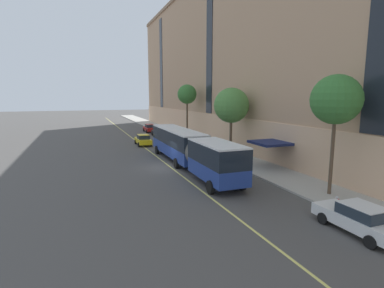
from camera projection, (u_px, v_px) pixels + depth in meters
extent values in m
plane|color=#4C4947|center=(167.00, 167.00, 30.10)|extent=(260.00, 260.00, 0.00)
cube|color=#ADA89E|center=(228.00, 155.00, 35.82)|extent=(4.42, 160.00, 0.15)
cube|color=tan|center=(308.00, 42.00, 33.86)|extent=(12.00, 110.00, 26.31)
cube|color=#E5B68D|center=(258.00, 140.00, 33.46)|extent=(0.14, 110.00, 4.40)
cube|color=navy|center=(270.00, 143.00, 28.81)|extent=(3.20, 3.40, 0.24)
cube|color=#1E232B|center=(209.00, 45.00, 44.22)|extent=(0.10, 2.00, 19.99)
cube|color=#1E232B|center=(161.00, 64.00, 69.60)|extent=(0.10, 2.00, 19.99)
cube|color=navy|center=(177.00, 149.00, 33.21)|extent=(2.70, 12.30, 1.23)
cube|color=black|center=(177.00, 137.00, 32.99)|extent=(2.71, 12.30, 1.50)
cube|color=white|center=(177.00, 130.00, 32.86)|extent=(2.73, 12.30, 0.12)
cube|color=#19232D|center=(163.00, 132.00, 38.73)|extent=(2.39, 0.10, 1.13)
cube|color=orange|center=(163.00, 126.00, 38.62)|extent=(1.82, 0.08, 0.28)
cube|color=black|center=(163.00, 145.00, 39.02)|extent=(2.54, 0.14, 0.24)
cube|color=white|center=(156.00, 144.00, 38.67)|extent=(0.28, 0.06, 0.18)
cube|color=white|center=(170.00, 143.00, 39.29)|extent=(0.28, 0.06, 0.18)
cylinder|color=#595651|center=(200.00, 153.00, 26.94)|extent=(2.47, 1.02, 2.47)
cube|color=navy|center=(217.00, 170.00, 23.67)|extent=(2.65, 6.35, 1.23)
cube|color=black|center=(217.00, 153.00, 23.45)|extent=(2.66, 6.35, 1.50)
cube|color=white|center=(217.00, 143.00, 23.32)|extent=(2.68, 6.35, 0.12)
cylinder|color=black|center=(157.00, 150.00, 36.86)|extent=(0.31, 1.00, 1.00)
cylinder|color=black|center=(177.00, 149.00, 37.75)|extent=(0.31, 1.00, 1.00)
cylinder|color=black|center=(176.00, 163.00, 29.47)|extent=(0.31, 1.00, 1.00)
cylinder|color=black|center=(201.00, 161.00, 30.36)|extent=(0.31, 1.00, 1.00)
cylinder|color=black|center=(210.00, 187.00, 21.73)|extent=(0.31, 1.00, 1.00)
cylinder|color=black|center=(242.00, 184.00, 22.62)|extent=(0.31, 1.00, 1.00)
cube|color=#B7B7BC|center=(202.00, 152.00, 34.59)|extent=(2.00, 4.30, 0.64)
cube|color=#232D38|center=(202.00, 147.00, 34.30)|extent=(1.69, 1.96, 0.56)
cube|color=#B7B7BC|center=(202.00, 145.00, 34.25)|extent=(1.65, 1.88, 0.04)
cylinder|color=black|center=(191.00, 153.00, 35.58)|extent=(0.24, 0.65, 0.64)
cylinder|color=black|center=(205.00, 152.00, 36.16)|extent=(0.24, 0.65, 0.64)
cylinder|color=black|center=(198.00, 158.00, 33.13)|extent=(0.24, 0.65, 0.64)
cylinder|color=black|center=(213.00, 156.00, 33.70)|extent=(0.24, 0.65, 0.64)
cube|color=#4C4C51|center=(169.00, 138.00, 46.46)|extent=(1.89, 4.65, 0.64)
cube|color=#232D38|center=(170.00, 134.00, 46.16)|extent=(1.61, 2.11, 0.56)
cube|color=#4C4C51|center=(169.00, 132.00, 46.11)|extent=(1.57, 2.02, 0.04)
cylinder|color=black|center=(161.00, 139.00, 47.49)|extent=(0.24, 0.65, 0.64)
cylinder|color=black|center=(171.00, 138.00, 48.14)|extent=(0.24, 0.65, 0.64)
cylinder|color=black|center=(167.00, 141.00, 44.89)|extent=(0.24, 0.65, 0.64)
cylinder|color=black|center=(177.00, 141.00, 45.54)|extent=(0.24, 0.65, 0.64)
cube|color=#B21E19|center=(150.00, 129.00, 59.33)|extent=(1.80, 4.62, 0.64)
cube|color=#232D38|center=(150.00, 126.00, 59.03)|extent=(1.57, 2.09, 0.56)
cube|color=#B21E19|center=(150.00, 124.00, 58.98)|extent=(1.54, 1.99, 0.04)
cylinder|color=black|center=(144.00, 130.00, 60.41)|extent=(0.22, 0.64, 0.64)
cylinder|color=black|center=(152.00, 129.00, 61.01)|extent=(0.22, 0.64, 0.64)
cylinder|color=black|center=(147.00, 131.00, 57.76)|extent=(0.22, 0.64, 0.64)
cylinder|color=black|center=(156.00, 131.00, 58.36)|extent=(0.22, 0.64, 0.64)
cube|color=silver|center=(358.00, 221.00, 15.55)|extent=(1.81, 4.74, 0.64)
cube|color=#232D38|center=(363.00, 211.00, 15.23)|extent=(1.59, 2.14, 0.56)
cube|color=silver|center=(364.00, 206.00, 15.19)|extent=(1.56, 2.04, 0.04)
cylinder|color=black|center=(323.00, 218.00, 16.65)|extent=(0.22, 0.64, 0.64)
cylinder|color=black|center=(347.00, 214.00, 17.27)|extent=(0.22, 0.64, 0.64)
cylinder|color=black|center=(371.00, 242.00, 13.93)|extent=(0.22, 0.64, 0.64)
cube|color=black|center=(159.00, 133.00, 53.01)|extent=(1.92, 4.27, 0.64)
cube|color=#232D38|center=(159.00, 129.00, 52.73)|extent=(1.64, 1.94, 0.56)
cube|color=black|center=(159.00, 128.00, 52.68)|extent=(1.60, 1.86, 0.04)
cylinder|color=black|center=(152.00, 134.00, 53.92)|extent=(0.24, 0.65, 0.64)
cylinder|color=black|center=(162.00, 133.00, 54.59)|extent=(0.24, 0.65, 0.64)
cylinder|color=black|center=(156.00, 136.00, 51.54)|extent=(0.24, 0.65, 0.64)
cylinder|color=black|center=(166.00, 135.00, 52.21)|extent=(0.24, 0.65, 0.64)
cube|color=yellow|center=(143.00, 141.00, 43.43)|extent=(1.82, 4.48, 0.64)
cube|color=#232D38|center=(143.00, 137.00, 43.12)|extent=(1.58, 2.03, 0.56)
cube|color=yellow|center=(143.00, 135.00, 43.08)|extent=(1.54, 1.94, 0.04)
cylinder|color=black|center=(136.00, 142.00, 44.47)|extent=(0.23, 0.64, 0.64)
cylinder|color=black|center=(147.00, 141.00, 45.05)|extent=(0.23, 0.64, 0.64)
cylinder|color=black|center=(139.00, 145.00, 41.90)|extent=(0.23, 0.64, 0.64)
cylinder|color=black|center=(151.00, 144.00, 42.49)|extent=(0.23, 0.64, 0.64)
cylinder|color=brown|center=(332.00, 154.00, 20.93)|extent=(0.25, 0.25, 5.73)
sphere|color=#387533|center=(336.00, 100.00, 20.33)|extent=(3.40, 3.40, 3.40)
cylinder|color=brown|center=(231.00, 135.00, 34.78)|extent=(0.30, 0.30, 4.74)
sphere|color=#4C843D|center=(231.00, 105.00, 34.23)|extent=(4.02, 4.02, 4.02)
cylinder|color=brown|center=(187.00, 119.00, 48.42)|extent=(0.28, 0.28, 6.36)
sphere|color=#387533|center=(187.00, 94.00, 47.79)|extent=(3.07, 3.07, 3.07)
cylinder|color=red|center=(337.00, 203.00, 18.75)|extent=(0.24, 0.24, 0.55)
sphere|color=silver|center=(337.00, 198.00, 18.70)|extent=(0.20, 0.20, 0.20)
cylinder|color=silver|center=(335.00, 202.00, 18.69)|extent=(0.10, 0.09, 0.09)
cylinder|color=silver|center=(339.00, 202.00, 18.80)|extent=(0.10, 0.09, 0.09)
cube|color=#E0D66B|center=(162.00, 161.00, 32.95)|extent=(0.16, 140.00, 0.01)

